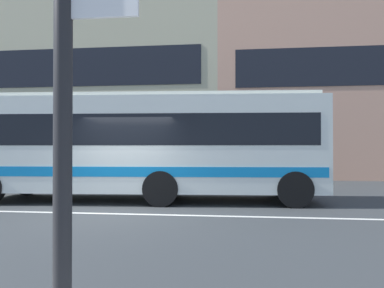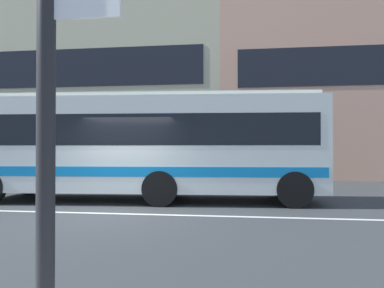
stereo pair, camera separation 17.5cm
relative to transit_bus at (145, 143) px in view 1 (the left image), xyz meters
name	(u,v)px [view 1 (the left image)]	position (x,y,z in m)	size (l,w,h in m)	color
ground_plane	(114,214)	(-0.19, -2.42, -1.79)	(160.00, 160.00, 0.00)	#35383A
lane_centre_line	(114,214)	(-0.19, -2.42, -1.79)	(60.00, 0.16, 0.01)	silver
apartment_block_left	(68,97)	(-8.99, 13.72, 3.46)	(21.64, 11.06, 10.50)	#B9B390
transit_bus	(145,143)	(0.00, 0.00, 0.00)	(10.87, 3.26, 3.25)	silver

